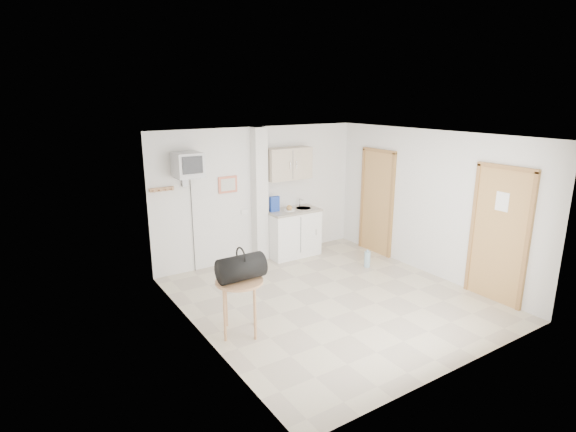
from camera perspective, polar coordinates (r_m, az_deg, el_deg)
ground at (r=7.11m, az=5.51°, el=-10.37°), size 4.50×4.50×0.00m
room_envelope at (r=6.82m, az=6.96°, el=2.17°), size 4.24×4.54×2.55m
kitchenette at (r=8.68m, az=0.46°, el=0.10°), size 1.03×0.58×2.10m
crt_television at (r=7.57m, az=-12.60°, el=6.27°), size 0.44×0.45×2.15m
round_table at (r=5.91m, az=-6.18°, el=-9.06°), size 0.62×0.62×0.75m
duffel_bag at (r=5.81m, az=-5.98°, el=-6.54°), size 0.60×0.34×0.45m
water_bottle at (r=8.37m, az=10.03°, el=-5.41°), size 0.11×0.11×0.33m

